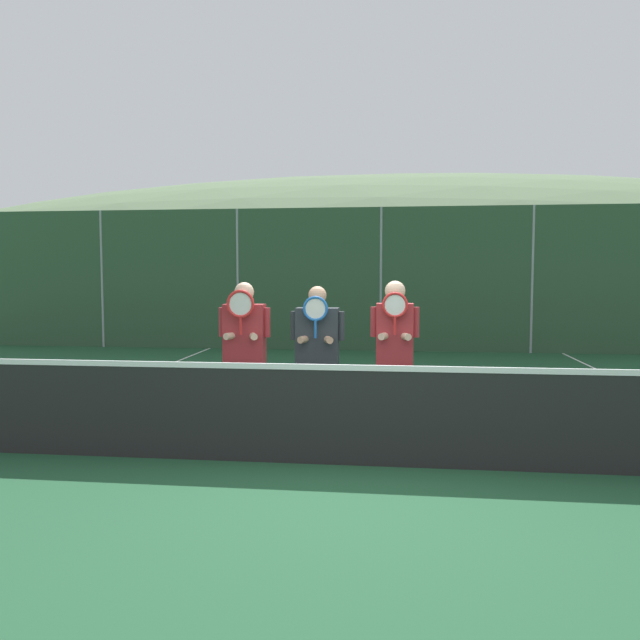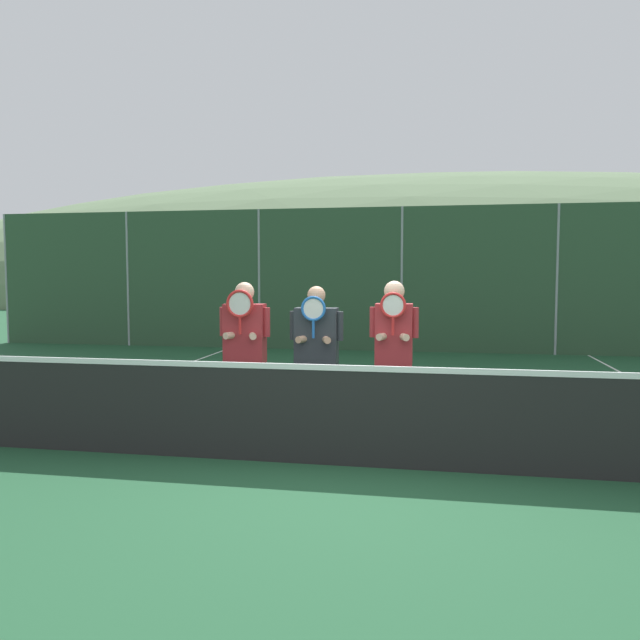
% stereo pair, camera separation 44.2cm
% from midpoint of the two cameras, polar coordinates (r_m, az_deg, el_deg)
% --- Properties ---
extents(ground_plane, '(120.00, 120.00, 0.00)m').
position_cam_midpoint_polar(ground_plane, '(6.26, 1.46, -13.18)').
color(ground_plane, '#1E4C2D').
extents(hill_distant, '(97.48, 54.16, 18.95)m').
position_cam_midpoint_polar(hill_distant, '(53.72, 6.25, 2.17)').
color(hill_distant, '#5B7551').
rests_on(hill_distant, ground_plane).
extents(clubhouse_building, '(19.25, 5.50, 3.63)m').
position_cam_midpoint_polar(clubhouse_building, '(22.94, 3.70, 4.10)').
color(clubhouse_building, beige).
rests_on(clubhouse_building, ground_plane).
extents(fence_back, '(21.43, 0.06, 3.49)m').
position_cam_midpoint_polar(fence_back, '(15.20, 4.76, 3.72)').
color(fence_back, gray).
rests_on(fence_back, ground_plane).
extents(tennis_net, '(11.56, 0.09, 1.09)m').
position_cam_midpoint_polar(tennis_net, '(6.12, 1.47, -8.60)').
color(tennis_net, gray).
rests_on(tennis_net, ground_plane).
extents(court_line_left_sideline, '(0.05, 16.00, 0.01)m').
position_cam_midpoint_polar(court_line_left_sideline, '(10.35, -21.43, -6.48)').
color(court_line_left_sideline, white).
rests_on(court_line_left_sideline, ground_plane).
extents(player_leftmost, '(0.60, 0.34, 1.78)m').
position_cam_midpoint_polar(player_leftmost, '(7.18, -8.68, -2.25)').
color(player_leftmost, black).
rests_on(player_leftmost, ground_plane).
extents(player_center_left, '(0.61, 0.34, 1.74)m').
position_cam_midpoint_polar(player_center_left, '(7.01, -2.05, -2.68)').
color(player_center_left, '#56565B').
rests_on(player_center_left, ground_plane).
extents(player_center_right, '(0.54, 0.34, 1.80)m').
position_cam_midpoint_polar(player_center_right, '(6.99, 5.04, -2.40)').
color(player_center_right, '#232838').
rests_on(player_center_right, ground_plane).
extents(car_far_left, '(4.75, 2.08, 1.87)m').
position_cam_midpoint_polar(car_far_left, '(18.77, -14.97, 1.23)').
color(car_far_left, '#285638').
rests_on(car_far_left, ground_plane).
extents(car_left_of_center, '(4.68, 2.01, 1.71)m').
position_cam_midpoint_polar(car_left_of_center, '(17.58, 2.07, 0.97)').
color(car_left_of_center, silver).
rests_on(car_left_of_center, ground_plane).
extents(car_center, '(4.49, 1.95, 1.86)m').
position_cam_midpoint_polar(car_center, '(18.21, 19.27, 1.04)').
color(car_center, black).
rests_on(car_center, ground_plane).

